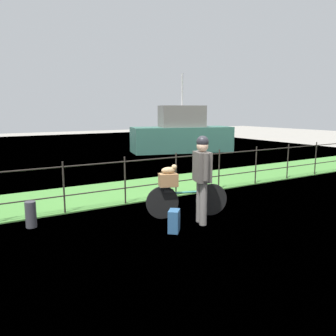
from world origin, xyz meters
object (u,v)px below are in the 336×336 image
object	(u,v)px
bicycle_main	(186,200)
moored_boat_near	(182,135)
cyclist_person	(202,172)
backpack_on_paving	(174,221)
mooring_bollard	(31,214)
wooden_crate	(168,180)
terrier_dog	(169,170)

from	to	relation	value
bicycle_main	moored_boat_near	size ratio (longest dim) A/B	0.30
bicycle_main	cyclist_person	distance (m)	0.81
backpack_on_paving	mooring_bollard	distance (m)	2.65
bicycle_main	cyclist_person	bearing A→B (deg)	-87.97
bicycle_main	wooden_crate	xyz separation A→B (m)	(-0.36, 0.12, 0.44)
terrier_dog	backpack_on_paving	bearing A→B (deg)	-116.13
bicycle_main	terrier_dog	bearing A→B (deg)	161.50
wooden_crate	cyclist_person	xyz separation A→B (m)	(0.38, -0.60, 0.22)
cyclist_person	moored_boat_near	bearing A→B (deg)	57.89
moored_boat_near	bicycle_main	bearing A→B (deg)	-123.50
mooring_bollard	moored_boat_near	size ratio (longest dim) A/B	0.09
moored_boat_near	cyclist_person	bearing A→B (deg)	-122.11
mooring_bollard	terrier_dog	bearing A→B (deg)	-19.66
backpack_on_paving	wooden_crate	bearing A→B (deg)	-162.13
terrier_dog	cyclist_person	xyz separation A→B (m)	(0.35, -0.59, 0.01)
bicycle_main	moored_boat_near	distance (m)	11.09
wooden_crate	terrier_dog	size ratio (longest dim) A/B	1.11
bicycle_main	backpack_on_paving	world-z (taller)	bicycle_main
terrier_dog	backpack_on_paving	xyz separation A→B (m)	(-0.35, -0.72, -0.79)
terrier_dog	moored_boat_near	world-z (taller)	moored_boat_near
bicycle_main	cyclist_person	xyz separation A→B (m)	(0.02, -0.48, 0.65)
mooring_bollard	moored_boat_near	xyz separation A→B (m)	(8.92, 8.25, 0.65)
terrier_dog	mooring_bollard	world-z (taller)	terrier_dog
backpack_on_paving	mooring_bollard	xyz separation A→B (m)	(-2.12, 1.60, 0.04)
cyclist_person	bicycle_main	bearing A→B (deg)	92.03
bicycle_main	wooden_crate	world-z (taller)	wooden_crate
wooden_crate	terrier_dog	world-z (taller)	terrier_dog
terrier_dog	wooden_crate	bearing A→B (deg)	161.50
mooring_bollard	moored_boat_near	bearing A→B (deg)	42.74
terrier_dog	cyclist_person	size ratio (longest dim) A/B	0.19
wooden_crate	mooring_bollard	size ratio (longest dim) A/B	0.74
terrier_dog	bicycle_main	bearing A→B (deg)	-18.50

